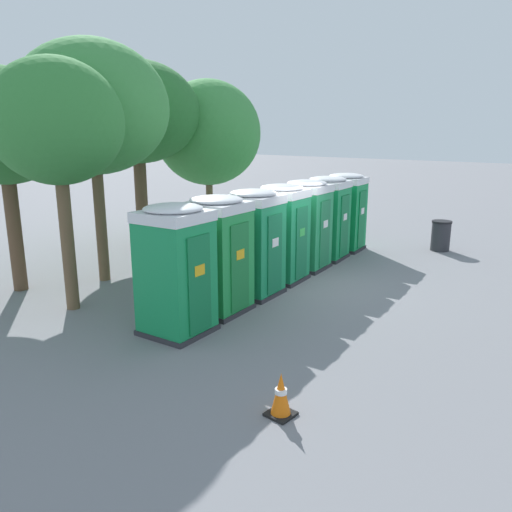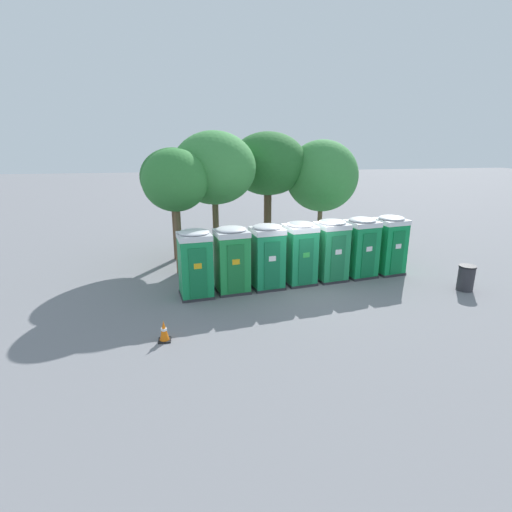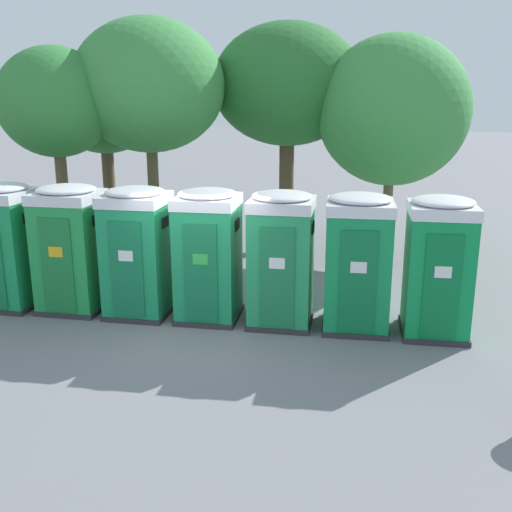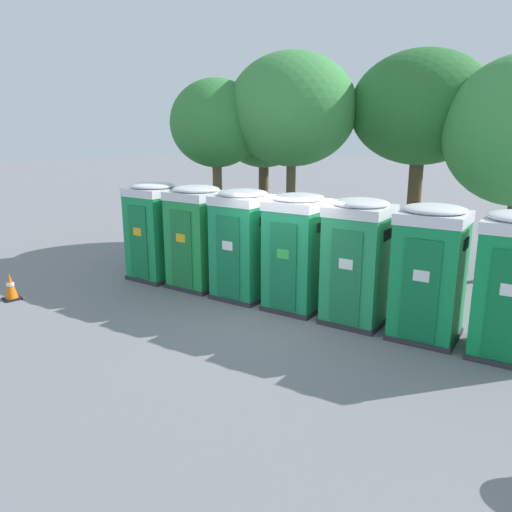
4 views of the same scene
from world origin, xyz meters
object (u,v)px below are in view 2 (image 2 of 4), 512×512
Objects in this scene: street_tree_4 at (322,176)px; portapotty_6 at (389,244)px; street_tree_1 at (175,181)px; portapotty_4 at (331,250)px; portapotty_5 at (361,247)px; portapotty_3 at (300,253)px; street_tree_3 at (214,168)px; trash_can at (466,278)px; portapotty_2 at (267,256)px; street_tree_0 at (173,178)px; traffic_cone at (164,331)px; portapotty_0 at (195,263)px; street_tree_2 at (268,164)px; portapotty_1 at (232,259)px.

portapotty_6 is at bearing -72.69° from street_tree_4.
street_tree_1 is 0.94× the size of street_tree_4.
portapotty_4 is 1.41m from portapotty_5.
portapotty_3 is 0.42× the size of street_tree_3.
trash_can is (6.15, -1.88, -0.78)m from portapotty_3.
street_tree_4 is (-1.51, 4.86, 2.52)m from portapotty_6.
portapotty_2 is at bearing -125.34° from street_tree_4.
street_tree_3 is at bearing 130.84° from portapotty_3.
portapotty_3 is 7.11m from street_tree_0.
street_tree_4 reaches higher than portapotty_4.
street_tree_0 reaches higher than traffic_cone.
portapotty_3 is 0.45× the size of street_tree_4.
portapotty_3 is 0.48× the size of street_tree_0.
street_tree_4 is (2.66, 5.47, 2.52)m from portapotty_3.
portapotty_0 is at bearing -104.36° from street_tree_3.
trash_can is at bearing -23.70° from portapotty_4.
portapotty_6 is (4.18, 0.61, 0.00)m from portapotty_3.
street_tree_2 is at bearing 58.16° from portapotty_0.
portapotty_0 is at bearing -137.91° from street_tree_4.
portapotty_3 is 1.00× the size of portapotty_4.
street_tree_0 is 5.00m from street_tree_2.
portapotty_3 is 1.00× the size of portapotty_6.
portapotty_6 is 0.48× the size of street_tree_0.
street_tree_3 reaches higher than portapotty_3.
portapotty_1 is 9.08m from trash_can.
street_tree_0 is 0.88× the size of street_tree_2.
portapotty_5 is (4.17, 0.67, -0.00)m from portapotty_2.
street_tree_3 is (-4.47, 3.35, 3.11)m from portapotty_4.
street_tree_4 reaches higher than portapotty_0.
portapotty_5 is 0.42× the size of street_tree_2.
street_tree_1 reaches higher than traffic_cone.
portapotty_3 is 4.22m from portapotty_6.
trash_can is (3.48, -7.35, -3.30)m from street_tree_4.
portapotty_4 is at bearing -171.70° from portapotty_6.
portapotty_6 is at bearing 26.53° from traffic_cone.
street_tree_4 is (6.83, 6.17, 2.52)m from portapotty_0.
portapotty_1 is 4.22m from portapotty_4.
traffic_cone is (-0.25, -8.45, -3.61)m from street_tree_0.
portapotty_2 is 4.22m from portapotty_5.
street_tree_0 is (-3.55, 4.63, 2.64)m from portapotty_2.
portapotty_4 is at bearing -36.88° from street_tree_3.
street_tree_2 is (1.23, 6.01, 3.13)m from portapotty_2.
street_tree_0 reaches higher than portapotty_1.
portapotty_0 is at bearing -169.14° from portapotty_1.
portapotty_3 is at bearing 8.83° from portapotty_1.
street_tree_1 is (-2.01, 2.56, 2.71)m from portapotty_1.
portapotty_0 is 3.97× the size of traffic_cone.
street_tree_3 reaches higher than street_tree_4.
street_tree_3 is 9.44× the size of traffic_cone.
portapotty_1 is at bearing 56.46° from traffic_cone.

